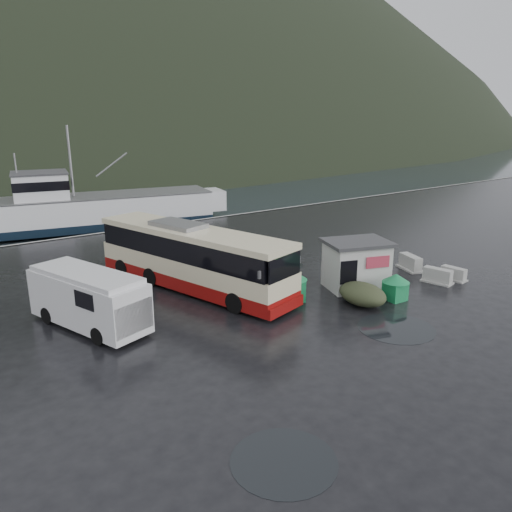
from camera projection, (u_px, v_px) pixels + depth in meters
ground at (276, 308)px, 23.98m from camera, size 160.00×160.00×0.00m
quay_edge at (123, 230)px, 39.67m from camera, size 160.00×0.60×1.50m
coach_bus at (193, 288)px, 26.67m from camera, size 6.25×12.66×3.48m
white_van at (91, 326)px, 21.89m from camera, size 3.93×6.45×2.55m
waste_bin_left at (394, 300)px, 25.00m from camera, size 1.03×1.03×1.36m
waste_bin_right at (290, 301)px, 24.88m from camera, size 1.37×1.37×1.62m
dome_tent at (362, 304)px, 24.43m from camera, size 2.10×2.79×1.04m
ticket_kiosk at (355, 288)px, 26.72m from camera, size 3.94×3.44×2.59m
jersey_barrier_a at (437, 283)px, 27.49m from camera, size 1.15×1.76×0.81m
jersey_barrier_b at (410, 269)px, 29.79m from camera, size 1.38×1.94×0.87m
jersey_barrier_c at (453, 280)px, 27.99m from camera, size 0.85×1.49×0.72m
fishing_trawler at (106, 213)px, 46.52m from camera, size 23.53×9.30×9.20m
puddles at (335, 336)px, 20.93m from camera, size 13.79×16.77×0.01m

